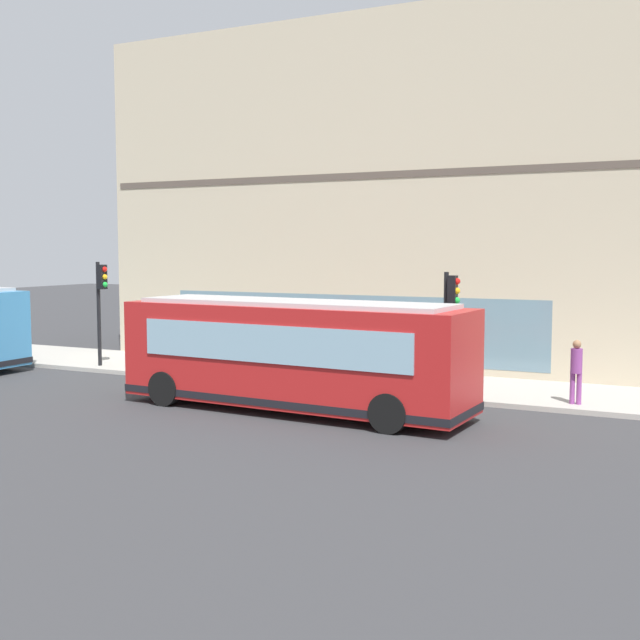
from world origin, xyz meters
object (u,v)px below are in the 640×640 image
object	(u,v)px
pedestrian_near_building_entrance	(232,337)
pedestrian_near_hydrant	(382,360)
traffic_light_near_corner	(450,310)
fire_hydrant	(264,366)
city_bus_nearside	(293,355)
pedestrian_by_light_pole	(576,367)
pedestrian_walking_along_curb	(202,338)
newspaper_vending_box	(290,356)
traffic_light_down_block	(101,294)

from	to	relation	value
pedestrian_near_building_entrance	pedestrian_near_hydrant	world-z (taller)	pedestrian_near_building_entrance
pedestrian_near_hydrant	traffic_light_near_corner	bearing A→B (deg)	-93.15
fire_hydrant	pedestrian_near_building_entrance	world-z (taller)	pedestrian_near_building_entrance
city_bus_nearside	pedestrian_near_building_entrance	distance (m)	8.93
pedestrian_by_light_pole	pedestrian_walking_along_curb	world-z (taller)	pedestrian_by_light_pole
city_bus_nearside	pedestrian_near_hydrant	xyz separation A→B (m)	(3.53, -1.24, -0.48)
city_bus_nearside	traffic_light_near_corner	world-z (taller)	traffic_light_near_corner
pedestrian_walking_along_curb	fire_hydrant	bearing A→B (deg)	-113.91
pedestrian_near_hydrant	newspaper_vending_box	world-z (taller)	pedestrian_near_hydrant
newspaper_vending_box	city_bus_nearside	bearing A→B (deg)	-151.34
newspaper_vending_box	pedestrian_walking_along_curb	bearing A→B (deg)	96.78
fire_hydrant	pedestrian_by_light_pole	xyz separation A→B (m)	(-0.28, -10.18, 0.68)
pedestrian_near_building_entrance	city_bus_nearside	bearing A→B (deg)	-136.94
fire_hydrant	newspaper_vending_box	world-z (taller)	newspaper_vending_box
traffic_light_near_corner	newspaper_vending_box	xyz separation A→B (m)	(2.56, 6.69, -2.10)
pedestrian_by_light_pole	newspaper_vending_box	xyz separation A→B (m)	(2.31, 10.26, -0.59)
newspaper_vending_box	pedestrian_near_building_entrance	bearing A→B (deg)	78.98
pedestrian_near_hydrant	pedestrian_by_light_pole	bearing A→B (deg)	-88.76
city_bus_nearside	pedestrian_walking_along_curb	size ratio (longest dim) A/B	5.89
pedestrian_near_hydrant	traffic_light_down_block	bearing A→B (deg)	89.65
city_bus_nearside	pedestrian_near_building_entrance	world-z (taller)	city_bus_nearside
traffic_light_down_block	pedestrian_near_hydrant	bearing A→B (deg)	-90.35
city_bus_nearside	pedestrian_by_light_pole	xyz separation A→B (m)	(3.65, -7.01, -0.36)
pedestrian_by_light_pole	traffic_light_near_corner	bearing A→B (deg)	93.93
city_bus_nearside	pedestrian_near_hydrant	distance (m)	3.77
pedestrian_walking_along_curb	pedestrian_near_building_entrance	xyz separation A→B (m)	(0.97, -0.71, -0.01)
city_bus_nearside	fire_hydrant	world-z (taller)	city_bus_nearside
pedestrian_walking_along_curb	newspaper_vending_box	size ratio (longest dim) A/B	1.92
traffic_light_down_block	pedestrian_near_hydrant	size ratio (longest dim) A/B	2.39
city_bus_nearside	traffic_light_down_block	xyz separation A→B (m)	(3.60, 9.90, 1.28)
traffic_light_near_corner	pedestrian_near_building_entrance	world-z (taller)	traffic_light_near_corner
fire_hydrant	pedestrian_walking_along_curb	size ratio (longest dim) A/B	0.43
pedestrian_by_light_pole	pedestrian_walking_along_curb	bearing A→B (deg)	82.21
fire_hydrant	pedestrian_near_building_entrance	xyz separation A→B (m)	(2.58, 2.91, 0.62)
newspaper_vending_box	traffic_light_down_block	bearing A→B (deg)	109.62
traffic_light_near_corner	pedestrian_near_hydrant	bearing A→B (deg)	86.85
fire_hydrant	pedestrian_near_building_entrance	distance (m)	3.94
pedestrian_walking_along_curb	pedestrian_near_building_entrance	world-z (taller)	pedestrian_walking_along_curb
traffic_light_near_corner	pedestrian_near_building_entrance	bearing A→B (deg)	71.93
pedestrian_walking_along_curb	pedestrian_near_hydrant	distance (m)	8.29
pedestrian_near_building_entrance	pedestrian_near_hydrant	size ratio (longest dim) A/B	1.06
traffic_light_down_block	traffic_light_near_corner	bearing A→B (deg)	-90.81
pedestrian_near_hydrant	newspaper_vending_box	bearing A→B (deg)	61.60
pedestrian_walking_along_curb	pedestrian_near_building_entrance	distance (m)	1.21
traffic_light_near_corner	pedestrian_by_light_pole	size ratio (longest dim) A/B	2.03
traffic_light_down_block	newspaper_vending_box	bearing A→B (deg)	-70.38
fire_hydrant	pedestrian_near_building_entrance	bearing A→B (deg)	48.46
city_bus_nearside	traffic_light_near_corner	size ratio (longest dim) A/B	2.78
city_bus_nearside	fire_hydrant	distance (m)	5.16
traffic_light_near_corner	pedestrian_near_hydrant	xyz separation A→B (m)	(0.12, 2.19, -1.63)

